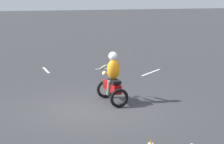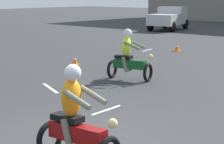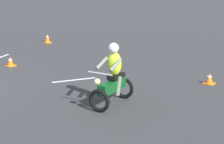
{
  "view_description": "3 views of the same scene",
  "coord_description": "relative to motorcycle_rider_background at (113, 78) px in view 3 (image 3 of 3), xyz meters",
  "views": [
    {
      "loc": [
        -12.45,
        2.81,
        3.61
      ],
      "look_at": [
        0.62,
        -0.87,
        1.0
      ],
      "focal_mm": 70.0,
      "sensor_mm": 36.0,
      "label": 1
    },
    {
      "loc": [
        5.63,
        -5.59,
        2.79
      ],
      "look_at": [
        -1.31,
        2.13,
        0.9
      ],
      "focal_mm": 70.0,
      "sensor_mm": 36.0,
      "label": 2
    },
    {
      "loc": [
        4.81,
        12.57,
        3.77
      ],
      "look_at": [
        -3.23,
        5.12,
        0.9
      ],
      "focal_mm": 70.0,
      "sensor_mm": 36.0,
      "label": 3
    }
  ],
  "objects": [
    {
      "name": "traffic_cone_far_left",
      "position": [
        -4.34,
        -8.08,
        -0.53
      ],
      "size": [
        0.32,
        0.32,
        0.42
      ],
      "color": "orange",
      "rests_on": "ground"
    },
    {
      "name": "traffic_cone_mid_left",
      "position": [
        -0.63,
        -5.6,
        -0.56
      ],
      "size": [
        0.32,
        0.32,
        0.34
      ],
      "color": "orange",
      "rests_on": "ground"
    },
    {
      "name": "motorcycle_rider_background",
      "position": [
        0.0,
        0.0,
        0.0
      ],
      "size": [
        1.56,
        0.93,
        1.66
      ],
      "rotation": [
        0.0,
        0.0,
        4.94
      ],
      "color": "black",
      "rests_on": "ground"
    },
    {
      "name": "traffic_cone_far_center",
      "position": [
        -3.46,
        0.86,
        -0.56
      ],
      "size": [
        0.32,
        0.32,
        0.34
      ],
      "color": "orange",
      "rests_on": "ground"
    },
    {
      "name": "lane_stripe_nw",
      "position": [
        -0.91,
        -2.53,
        -0.72
      ],
      "size": [
        1.36,
        0.68,
        0.01
      ],
      "primitive_type": "cube",
      "rotation": [
        0.0,
        0.0,
        4.29
      ],
      "color": "silver",
      "rests_on": "ground"
    }
  ]
}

